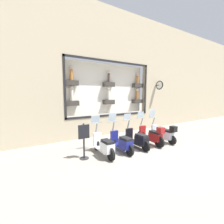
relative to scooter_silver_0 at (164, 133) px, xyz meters
name	(u,v)px	position (x,y,z in m)	size (l,w,h in m)	color
ground_plane	(150,151)	(-0.54, 1.56, -0.47)	(120.00, 120.00, 0.00)	gray
building_facade	(110,72)	(3.06, 1.56, 3.44)	(1.24, 36.00, 7.70)	tan
scooter_silver_0	(164,133)	(0.00, 0.00, 0.00)	(1.79, 0.60, 1.66)	black
scooter_red_1	(152,135)	(0.01, 0.90, 0.02)	(1.81, 0.60, 1.59)	black
scooter_black_2	(137,139)	(0.06, 1.80, -0.04)	(1.80, 0.60, 1.55)	black
scooter_navy_3	(122,142)	(0.06, 2.69, -0.04)	(1.79, 0.60, 1.66)	black
scooter_white_4	(104,146)	(0.07, 3.59, -0.03)	(1.80, 0.61, 1.60)	black
shop_sign_post	(84,140)	(0.22, 4.40, 0.28)	(0.36, 0.45, 1.42)	#232326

